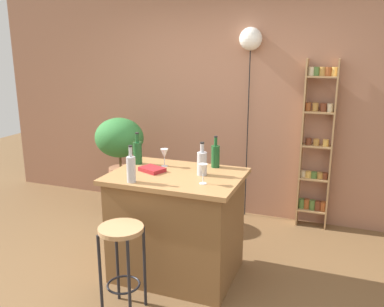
{
  "coord_description": "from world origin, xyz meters",
  "views": [
    {
      "loc": [
        1.32,
        -2.79,
        2.0
      ],
      "look_at": [
        0.05,
        0.55,
        1.07
      ],
      "focal_mm": 38.24,
      "sensor_mm": 36.0,
      "label": 1
    }
  ],
  "objects_px": {
    "bar_stool": "(122,249)",
    "plant_stool": "(122,200)",
    "cookbook": "(152,169)",
    "wine_glass_center": "(164,154)",
    "bottle_olive_oil": "(202,163)",
    "wine_glass_left": "(203,170)",
    "bottle_vinegar": "(215,155)",
    "bottle_soda_blue": "(131,168)",
    "spice_shelf": "(317,146)",
    "potted_plant": "(119,142)",
    "pendant_globe_light": "(251,41)",
    "bottle_sauce_amber": "(138,152)"
  },
  "relations": [
    {
      "from": "potted_plant",
      "to": "bottle_soda_blue",
      "type": "distance_m",
      "value": 1.56
    },
    {
      "from": "bottle_vinegar",
      "to": "bottle_sauce_amber",
      "type": "height_order",
      "value": "bottle_sauce_amber"
    },
    {
      "from": "pendant_globe_light",
      "to": "plant_stool",
      "type": "bearing_deg",
      "value": -157.39
    },
    {
      "from": "plant_stool",
      "to": "potted_plant",
      "type": "bearing_deg",
      "value": 135.0
    },
    {
      "from": "cookbook",
      "to": "spice_shelf",
      "type": "bearing_deg",
      "value": 71.98
    },
    {
      "from": "bottle_olive_oil",
      "to": "bottle_soda_blue",
      "type": "bearing_deg",
      "value": -140.43
    },
    {
      "from": "spice_shelf",
      "to": "wine_glass_left",
      "type": "xyz_separation_m",
      "value": [
        -0.75,
        -1.67,
        0.12
      ]
    },
    {
      "from": "bottle_sauce_amber",
      "to": "plant_stool",
      "type": "bearing_deg",
      "value": 130.08
    },
    {
      "from": "bar_stool",
      "to": "plant_stool",
      "type": "distance_m",
      "value": 1.91
    },
    {
      "from": "potted_plant",
      "to": "pendant_globe_light",
      "type": "relative_size",
      "value": 0.36
    },
    {
      "from": "bar_stool",
      "to": "wine_glass_left",
      "type": "distance_m",
      "value": 0.87
    },
    {
      "from": "spice_shelf",
      "to": "bottle_vinegar",
      "type": "height_order",
      "value": "spice_shelf"
    },
    {
      "from": "bottle_sauce_amber",
      "to": "bottle_olive_oil",
      "type": "xyz_separation_m",
      "value": [
        0.67,
        -0.11,
        -0.0
      ]
    },
    {
      "from": "pendant_globe_light",
      "to": "wine_glass_left",
      "type": "bearing_deg",
      "value": -88.62
    },
    {
      "from": "wine_glass_left",
      "to": "cookbook",
      "type": "distance_m",
      "value": 0.56
    },
    {
      "from": "bottle_vinegar",
      "to": "bottle_olive_oil",
      "type": "bearing_deg",
      "value": -97.88
    },
    {
      "from": "plant_stool",
      "to": "bottle_vinegar",
      "type": "xyz_separation_m",
      "value": [
        1.38,
        -0.64,
        0.85
      ]
    },
    {
      "from": "spice_shelf",
      "to": "wine_glass_left",
      "type": "distance_m",
      "value": 1.83
    },
    {
      "from": "wine_glass_left",
      "to": "cookbook",
      "type": "xyz_separation_m",
      "value": [
        -0.53,
        0.16,
        -0.1
      ]
    },
    {
      "from": "bottle_soda_blue",
      "to": "wine_glass_left",
      "type": "bearing_deg",
      "value": 16.81
    },
    {
      "from": "cookbook",
      "to": "bottle_olive_oil",
      "type": "bearing_deg",
      "value": 29.93
    },
    {
      "from": "bottle_olive_oil",
      "to": "wine_glass_left",
      "type": "bearing_deg",
      "value": -68.66
    },
    {
      "from": "wine_glass_center",
      "to": "cookbook",
      "type": "height_order",
      "value": "wine_glass_center"
    },
    {
      "from": "potted_plant",
      "to": "wine_glass_center",
      "type": "bearing_deg",
      "value": -39.9
    },
    {
      "from": "cookbook",
      "to": "wine_glass_center",
      "type": "bearing_deg",
      "value": 101.26
    },
    {
      "from": "bottle_vinegar",
      "to": "bottle_olive_oil",
      "type": "height_order",
      "value": "bottle_vinegar"
    },
    {
      "from": "potted_plant",
      "to": "cookbook",
      "type": "xyz_separation_m",
      "value": [
        0.9,
        -0.96,
        0.03
      ]
    },
    {
      "from": "spice_shelf",
      "to": "bottle_olive_oil",
      "type": "distance_m",
      "value": 1.68
    },
    {
      "from": "plant_stool",
      "to": "bottle_olive_oil",
      "type": "bearing_deg",
      "value": -34.0
    },
    {
      "from": "plant_stool",
      "to": "wine_glass_left",
      "type": "xyz_separation_m",
      "value": [
        1.43,
        -1.12,
        0.86
      ]
    },
    {
      "from": "wine_glass_left",
      "to": "wine_glass_center",
      "type": "relative_size",
      "value": 1.0
    },
    {
      "from": "spice_shelf",
      "to": "bottle_sauce_amber",
      "type": "relative_size",
      "value": 6.35
    },
    {
      "from": "plant_stool",
      "to": "cookbook",
      "type": "bearing_deg",
      "value": -47.02
    },
    {
      "from": "bottle_sauce_amber",
      "to": "bottle_olive_oil",
      "type": "bearing_deg",
      "value": -9.46
    },
    {
      "from": "spice_shelf",
      "to": "bottle_soda_blue",
      "type": "distance_m",
      "value": 2.25
    },
    {
      "from": "wine_glass_left",
      "to": "wine_glass_center",
      "type": "height_order",
      "value": "same"
    },
    {
      "from": "plant_stool",
      "to": "wine_glass_center",
      "type": "xyz_separation_m",
      "value": [
        0.93,
        -0.78,
        0.86
      ]
    },
    {
      "from": "bottle_olive_oil",
      "to": "bottle_sauce_amber",
      "type": "bearing_deg",
      "value": 170.54
    },
    {
      "from": "pendant_globe_light",
      "to": "potted_plant",
      "type": "bearing_deg",
      "value": -157.39
    },
    {
      "from": "spice_shelf",
      "to": "cookbook",
      "type": "distance_m",
      "value": 1.98
    },
    {
      "from": "bar_stool",
      "to": "bottle_soda_blue",
      "type": "distance_m",
      "value": 0.63
    },
    {
      "from": "potted_plant",
      "to": "bottle_vinegar",
      "type": "height_order",
      "value": "bottle_vinegar"
    },
    {
      "from": "bar_stool",
      "to": "cookbook",
      "type": "height_order",
      "value": "cookbook"
    },
    {
      "from": "bar_stool",
      "to": "bottle_olive_oil",
      "type": "distance_m",
      "value": 0.97
    },
    {
      "from": "potted_plant",
      "to": "wine_glass_left",
      "type": "bearing_deg",
      "value": -38.22
    },
    {
      "from": "bottle_vinegar",
      "to": "bottle_soda_blue",
      "type": "bearing_deg",
      "value": -127.81
    },
    {
      "from": "spice_shelf",
      "to": "cookbook",
      "type": "relative_size",
      "value": 9.01
    },
    {
      "from": "cookbook",
      "to": "bottle_vinegar",
      "type": "bearing_deg",
      "value": 56.21
    },
    {
      "from": "bar_stool",
      "to": "wine_glass_center",
      "type": "distance_m",
      "value": 1.0
    },
    {
      "from": "spice_shelf",
      "to": "wine_glass_center",
      "type": "relative_size",
      "value": 11.54
    }
  ]
}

